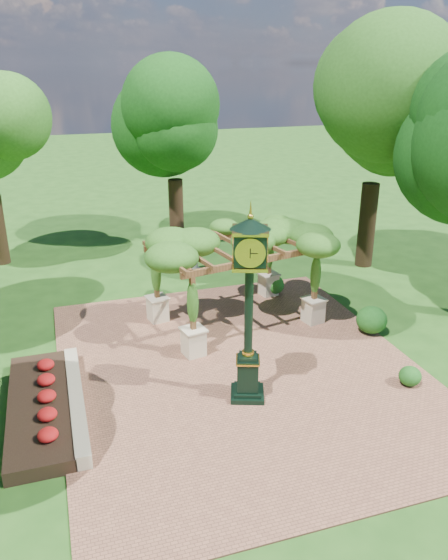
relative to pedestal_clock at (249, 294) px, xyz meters
name	(u,v)px	position (x,y,z in m)	size (l,w,h in m)	color
ground	(252,387)	(0.29, 0.41, -2.96)	(120.00, 120.00, 0.00)	#1E4714
brick_plaza	(240,368)	(0.29, 1.41, -2.94)	(10.00, 12.00, 0.04)	brown
border_wall	(77,401)	(-4.31, 0.91, -2.76)	(0.35, 5.00, 0.40)	#C6B793
flower_bed	(40,408)	(-5.21, 0.91, -2.78)	(1.50, 5.00, 0.36)	red
pedestal_clock	(249,294)	(0.00, 0.00, 0.00)	(1.24, 1.24, 4.95)	black
pergola	(236,246)	(1.16, 4.38, -0.25)	(5.79, 4.27, 3.30)	beige
sundial	(194,261)	(1.09, 9.50, -2.48)	(0.77, 0.77, 1.09)	gray
shrub_front	(410,376)	(4.40, -0.84, -2.65)	(0.60, 0.60, 0.54)	#194E16
shrub_mid	(372,320)	(5.09, 2.22, -2.47)	(0.99, 0.99, 0.89)	#194F16
shrub_back	(273,285)	(3.31, 6.17, -2.55)	(0.81, 0.81, 0.73)	#205A1A
tree_north	(174,129)	(1.42, 14.07, 2.42)	(4.79, 4.79, 7.83)	#352015
tree_east_far	(378,113)	(8.33, 8.02, 3.42)	(5.08, 5.08, 9.28)	black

